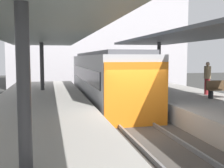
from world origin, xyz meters
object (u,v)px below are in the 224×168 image
object	(u,v)px
platform_bench	(220,89)
passenger_near_bench	(207,78)
passenger_far_end	(155,76)
commuter_train	(105,78)

from	to	relation	value
platform_bench	passenger_near_bench	distance (m)	1.40
passenger_far_end	platform_bench	bearing A→B (deg)	-69.75
platform_bench	passenger_near_bench	bearing A→B (deg)	85.77
platform_bench	commuter_train	bearing A→B (deg)	133.46
commuter_train	passenger_far_end	xyz separation A→B (m)	(3.12, -0.59, 0.09)
passenger_near_bench	passenger_far_end	world-z (taller)	passenger_near_bench
platform_bench	passenger_near_bench	world-z (taller)	passenger_near_bench
commuter_train	passenger_far_end	distance (m)	3.18
passenger_near_bench	passenger_far_end	xyz separation A→B (m)	(-1.73, 3.10, -0.09)
platform_bench	passenger_far_end	world-z (taller)	passenger_far_end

